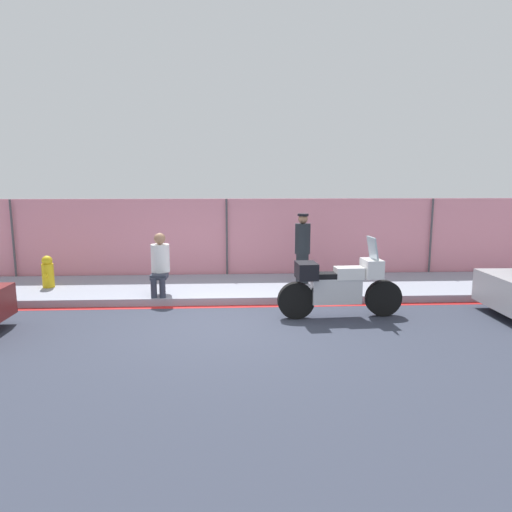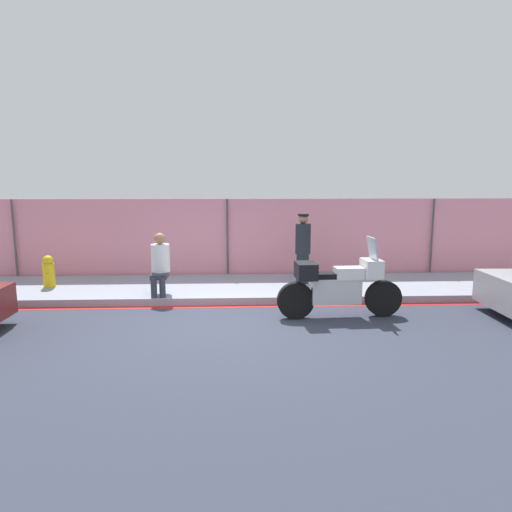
{
  "view_description": "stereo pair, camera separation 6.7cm",
  "coord_description": "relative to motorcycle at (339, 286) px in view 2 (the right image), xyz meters",
  "views": [
    {
      "loc": [
        0.15,
        -7.77,
        2.52
      ],
      "look_at": [
        0.64,
        1.67,
        0.97
      ],
      "focal_mm": 32.0,
      "sensor_mm": 36.0,
      "label": 1
    },
    {
      "loc": [
        0.22,
        -7.78,
        2.52
      ],
      "look_at": [
        0.64,
        1.67,
        0.97
      ],
      "focal_mm": 32.0,
      "sensor_mm": 36.0,
      "label": 2
    }
  ],
  "objects": [
    {
      "name": "sidewalk",
      "position": [
        -2.12,
        2.15,
        -0.53
      ],
      "size": [
        39.53,
        2.47,
        0.16
      ],
      "color": "#8E93A3",
      "rests_on": "ground_plane"
    },
    {
      "name": "person_seated_on_curb",
      "position": [
        -3.51,
        1.38,
        0.26
      ],
      "size": [
        0.39,
        0.67,
        1.3
      ],
      "color": "#2D3342",
      "rests_on": "sidewalk"
    },
    {
      "name": "fire_hydrant",
      "position": [
        -6.14,
        2.11,
        -0.1
      ],
      "size": [
        0.26,
        0.32,
        0.72
      ],
      "color": "gold",
      "rests_on": "sidewalk"
    },
    {
      "name": "curb_paint_stripe",
      "position": [
        -2.12,
        0.83,
        -0.61
      ],
      "size": [
        39.53,
        0.18,
        0.01
      ],
      "color": "red",
      "rests_on": "ground_plane"
    },
    {
      "name": "storefront_fence",
      "position": [
        -2.12,
        3.48,
        0.43
      ],
      "size": [
        37.55,
        0.17,
        2.09
      ],
      "color": "pink",
      "rests_on": "ground_plane"
    },
    {
      "name": "officer_standing",
      "position": [
        -0.35,
        2.25,
        0.38
      ],
      "size": [
        0.36,
        0.36,
        1.63
      ],
      "color": "#1E2328",
      "rests_on": "sidewalk"
    },
    {
      "name": "motorcycle",
      "position": [
        0.0,
        0.0,
        0.0
      ],
      "size": [
        2.37,
        0.57,
        1.51
      ],
      "rotation": [
        0.0,
        0.0,
        0.05
      ],
      "color": "black",
      "rests_on": "ground_plane"
    },
    {
      "name": "ground_plane",
      "position": [
        -2.12,
        -0.41,
        -0.61
      ],
      "size": [
        120.0,
        120.0,
        0.0
      ],
      "primitive_type": "plane",
      "color": "#333847"
    }
  ]
}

